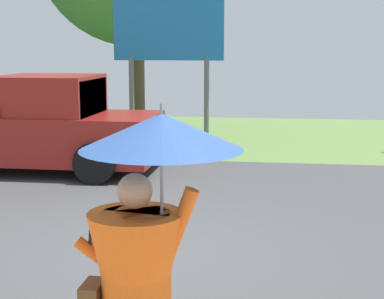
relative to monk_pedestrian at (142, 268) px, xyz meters
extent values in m
cube|color=#424244|center=(-0.61, 5.38, -1.15)|extent=(40.00, 8.00, 0.10)
cube|color=#5F7D41|center=(-0.61, 13.38, -1.15)|extent=(40.00, 8.00, 0.10)
cylinder|color=#E55B19|center=(-0.04, 0.00, 0.03)|extent=(0.44, 0.44, 0.65)
sphere|color=tan|center=(-0.04, 0.00, 0.49)|extent=(0.22, 0.22, 0.22)
cylinder|color=#E55B19|center=(0.24, 0.00, 0.30)|extent=(0.24, 0.09, 0.45)
cylinder|color=#E55B19|center=(-0.30, 0.02, 0.06)|extent=(0.29, 0.08, 0.24)
cylinder|color=gray|center=(0.13, 0.00, 0.53)|extent=(0.02, 0.02, 0.75)
cone|color=#33569E|center=(0.13, 0.00, 0.86)|extent=(0.99, 0.99, 0.22)
cylinder|color=gray|center=(0.13, 0.00, 0.98)|extent=(0.02, 0.02, 0.10)
cube|color=black|center=(-0.34, 0.05, 0.16)|extent=(0.02, 0.11, 0.16)
cube|color=maroon|center=(-4.14, 7.91, -0.42)|extent=(5.20, 2.00, 0.90)
cube|color=maroon|center=(-3.64, 7.91, 0.33)|extent=(1.80, 1.84, 0.90)
cube|color=#2D3842|center=(-2.79, 7.91, 0.33)|extent=(0.10, 1.70, 0.77)
cylinder|color=black|center=(-2.44, 8.91, -0.72)|extent=(0.76, 0.28, 0.76)
cylinder|color=black|center=(-2.44, 6.91, -0.72)|extent=(0.76, 0.28, 0.76)
cylinder|color=slate|center=(-2.71, 10.80, 0.00)|extent=(0.12, 0.12, 2.20)
cylinder|color=slate|center=(-0.91, 10.80, 0.00)|extent=(0.12, 0.12, 2.20)
cube|color=#1E72B2|center=(-1.81, 10.80, 1.70)|extent=(2.60, 0.10, 1.40)
cylinder|color=brown|center=(-3.41, 14.54, 0.48)|extent=(0.36, 0.36, 3.16)
camera|label=1|loc=(0.84, -3.60, 1.38)|focal=57.96mm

